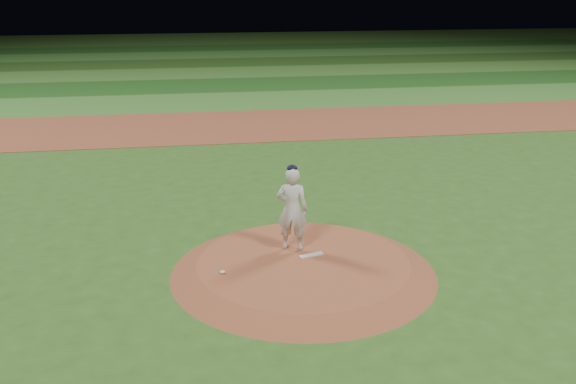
{
  "coord_description": "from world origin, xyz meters",
  "views": [
    {
      "loc": [
        -2.24,
        -11.92,
        5.85
      ],
      "look_at": [
        0.0,
        2.0,
        1.1
      ],
      "focal_mm": 40.0,
      "sensor_mm": 36.0,
      "label": 1
    }
  ],
  "objects_px": {
    "pitchers_mound": "(303,267)",
    "pitching_rubber": "(311,255)",
    "rosin_bag": "(222,272)",
    "pitcher_on_mound": "(292,208)"
  },
  "relations": [
    {
      "from": "pitching_rubber",
      "to": "pitcher_on_mound",
      "type": "xyz_separation_m",
      "value": [
        -0.34,
        0.42,
        0.91
      ]
    },
    {
      "from": "pitchers_mound",
      "to": "pitcher_on_mound",
      "type": "relative_size",
      "value": 2.91
    },
    {
      "from": "pitchers_mound",
      "to": "rosin_bag",
      "type": "height_order",
      "value": "rosin_bag"
    },
    {
      "from": "pitchers_mound",
      "to": "pitching_rubber",
      "type": "distance_m",
      "value": 0.36
    },
    {
      "from": "pitchers_mound",
      "to": "pitching_rubber",
      "type": "relative_size",
      "value": 10.35
    },
    {
      "from": "pitcher_on_mound",
      "to": "rosin_bag",
      "type": "bearing_deg",
      "value": -147.94
    },
    {
      "from": "pitching_rubber",
      "to": "rosin_bag",
      "type": "xyz_separation_m",
      "value": [
        -1.91,
        -0.56,
        0.02
      ]
    },
    {
      "from": "rosin_bag",
      "to": "pitcher_on_mound",
      "type": "height_order",
      "value": "pitcher_on_mound"
    },
    {
      "from": "pitchers_mound",
      "to": "pitcher_on_mound",
      "type": "bearing_deg",
      "value": 100.4
    },
    {
      "from": "pitching_rubber",
      "to": "pitcher_on_mound",
      "type": "distance_m",
      "value": 1.06
    }
  ]
}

